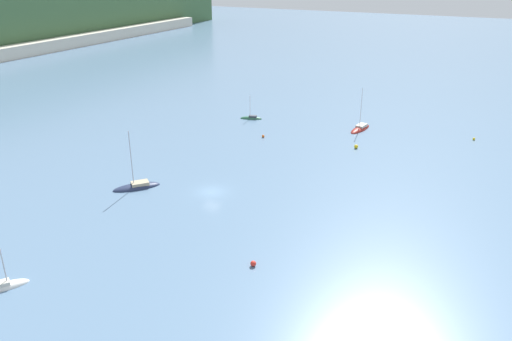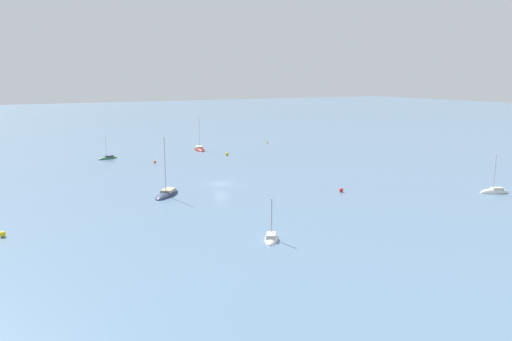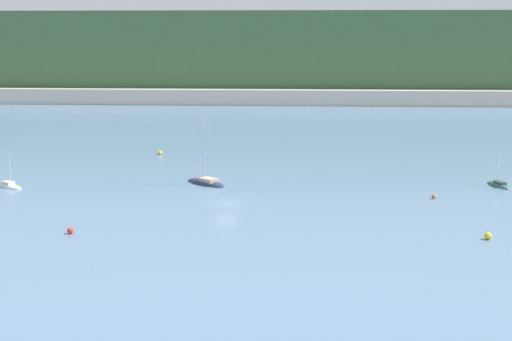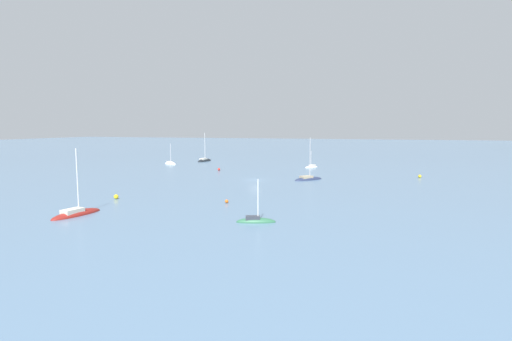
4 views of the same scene
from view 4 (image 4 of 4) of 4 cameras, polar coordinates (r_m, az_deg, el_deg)
name	(u,v)px [view 4 (image 4 of 4)]	position (r m, az deg, el deg)	size (l,w,h in m)	color
ground_plane	(255,180)	(88.67, -0.20, -1.37)	(600.00, 600.00, 0.00)	slate
sailboat_0	(256,222)	(50.03, -0.04, -7.30)	(2.88, 5.15, 5.98)	#2D6647
sailboat_1	(311,167)	(117.06, 7.93, 0.48)	(4.89, 3.98, 5.41)	white
sailboat_2	(170,164)	(128.99, -12.14, 0.93)	(3.32, 5.24, 7.25)	white
sailboat_3	(204,161)	(137.45, -7.39, 1.35)	(7.98, 2.99, 10.67)	black
sailboat_4	(308,179)	(89.81, 7.46, -1.27)	(7.21, 6.66, 10.10)	#232D4C
sailboat_5	(76,214)	(59.09, -24.29, -5.74)	(7.86, 3.50, 9.65)	maroon
mooring_buoy_0	(116,197)	(69.54, -19.35, -3.55)	(0.75, 0.75, 0.75)	yellow
mooring_buoy_1	(227,201)	(62.31, -4.21, -4.41)	(0.56, 0.56, 0.56)	orange
mooring_buoy_2	(420,176)	(100.01, 22.36, -0.76)	(0.72, 0.72, 0.72)	yellow
mooring_buoy_3	(219,169)	(108.12, -5.32, 0.17)	(0.69, 0.69, 0.69)	red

